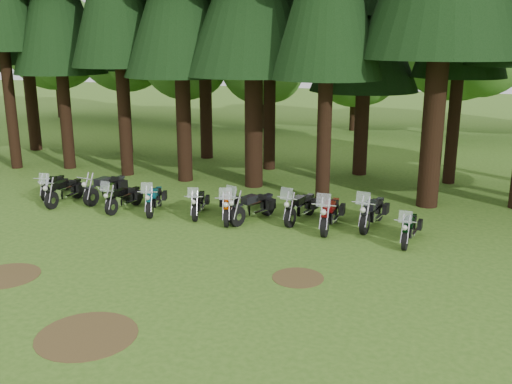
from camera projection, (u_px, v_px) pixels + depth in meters
ground at (141, 263)px, 16.29m from camera, size 120.00×120.00×0.00m
decid_0 at (56, 43)px, 44.84m from camera, size 8.00×7.78×10.00m
decid_1 at (127, 44)px, 43.36m from camera, size 7.91×7.69×9.88m
decid_2 at (187, 57)px, 40.91m from camera, size 6.72×6.53×8.40m
decid_3 at (264, 64)px, 39.52m from camera, size 6.12×5.95×7.65m
decid_4 at (358, 67)px, 38.64m from camera, size 5.93×5.76×7.41m
decid_5 at (465, 39)px, 35.45m from camera, size 8.45×8.21×10.56m
dirt_patch_0 at (6, 276)px, 15.42m from camera, size 1.80×1.80×0.01m
dirt_patch_1 at (298, 278)px, 15.30m from camera, size 1.40×1.40×0.01m
dirt_patch_2 at (87, 335)px, 12.32m from camera, size 2.20×2.20×0.01m
motorcycle_0 at (54, 186)px, 23.13m from camera, size 0.58×2.00×0.83m
motorcycle_1 at (64, 191)px, 22.09m from camera, size 0.43×2.30×1.45m
motorcycle_2 at (106, 189)px, 22.47m from camera, size 0.51×2.40×0.98m
motorcycle_3 at (124, 199)px, 21.26m from camera, size 0.51×2.11×1.32m
motorcycle_4 at (154, 200)px, 21.01m from camera, size 0.89×2.18×1.38m
motorcycle_5 at (198, 204)px, 20.61m from camera, size 0.78×2.04×1.29m
motorcycle_6 at (228, 207)px, 20.08m from camera, size 1.00×2.28×1.46m
motorcycle_7 at (253, 207)px, 19.99m from camera, size 1.13×2.31×1.49m
motorcycle_8 at (300, 208)px, 19.95m from camera, size 0.71×2.32×1.46m
motorcycle_9 at (330, 214)px, 19.10m from camera, size 0.46×2.44×1.54m
motorcycle_10 at (372, 213)px, 19.28m from camera, size 0.66×2.42×1.52m
motorcycle_11 at (409, 229)px, 17.84m from camera, size 0.46×2.10×1.32m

